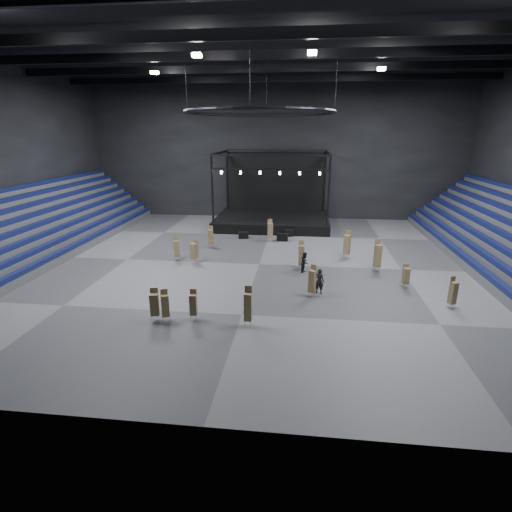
# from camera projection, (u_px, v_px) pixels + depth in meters

# --- Properties ---
(floor) EXTENTS (50.00, 50.00, 0.00)m
(floor) POSITION_uv_depth(u_px,v_px,m) (259.00, 264.00, 36.18)
(floor) COLOR #565659
(floor) RESTS_ON ground
(ceiling) EXTENTS (50.00, 42.00, 0.20)m
(ceiling) POSITION_uv_depth(u_px,v_px,m) (260.00, 43.00, 30.79)
(ceiling) COLOR black
(ceiling) RESTS_ON wall_back
(wall_back) EXTENTS (50.00, 0.20, 18.00)m
(wall_back) POSITION_uv_depth(u_px,v_px,m) (276.00, 151.00, 53.39)
(wall_back) COLOR black
(wall_back) RESTS_ON ground
(wall_front) EXTENTS (50.00, 0.20, 18.00)m
(wall_front) POSITION_uv_depth(u_px,v_px,m) (194.00, 209.00, 13.58)
(wall_front) COLOR black
(wall_front) RESTS_ON ground
(bleachers_left) EXTENTS (7.20, 40.00, 6.40)m
(bleachers_left) POSITION_uv_depth(u_px,v_px,m) (21.00, 238.00, 38.18)
(bleachers_left) COLOR #4E4F51
(bleachers_left) RESTS_ON floor
(stage) EXTENTS (14.00, 10.00, 9.20)m
(stage) POSITION_uv_depth(u_px,v_px,m) (273.00, 213.00, 51.13)
(stage) COLOR black
(stage) RESTS_ON floor
(truss_ring) EXTENTS (12.30, 12.30, 5.15)m
(truss_ring) POSITION_uv_depth(u_px,v_px,m) (260.00, 112.00, 32.29)
(truss_ring) COLOR black
(truss_ring) RESTS_ON ceiling
(roof_girders) EXTENTS (49.00, 30.35, 0.70)m
(roof_girders) POSITION_uv_depth(u_px,v_px,m) (260.00, 55.00, 31.03)
(roof_girders) COLOR black
(roof_girders) RESTS_ON ceiling
(floodlights) EXTENTS (28.60, 16.60, 0.25)m
(floodlights) POSITION_uv_depth(u_px,v_px,m) (253.00, 54.00, 27.42)
(floodlights) COLOR white
(floodlights) RESTS_ON roof_girders
(flight_case_left) EXTENTS (1.19, 0.76, 0.73)m
(flight_case_left) POSITION_uv_depth(u_px,v_px,m) (243.00, 235.00, 44.81)
(flight_case_left) COLOR black
(flight_case_left) RESTS_ON floor
(flight_case_mid) EXTENTS (1.24, 0.66, 0.81)m
(flight_case_mid) POSITION_uv_depth(u_px,v_px,m) (282.00, 237.00, 43.80)
(flight_case_mid) COLOR black
(flight_case_mid) RESTS_ON floor
(flight_case_right) EXTENTS (1.34, 0.99, 0.81)m
(flight_case_right) POSITION_uv_depth(u_px,v_px,m) (288.00, 233.00, 45.68)
(flight_case_right) COLOR black
(flight_case_right) RESTS_ON floor
(chair_stack_0) EXTENTS (0.64, 0.64, 2.27)m
(chair_stack_0) POSITION_uv_depth(u_px,v_px,m) (176.00, 248.00, 36.87)
(chair_stack_0) COLOR silver
(chair_stack_0) RESTS_ON floor
(chair_stack_1) EXTENTS (0.46, 0.46, 2.59)m
(chair_stack_1) POSITION_uv_depth(u_px,v_px,m) (248.00, 306.00, 24.35)
(chair_stack_1) COLOR silver
(chair_stack_1) RESTS_ON floor
(chair_stack_2) EXTENTS (0.69, 0.69, 2.24)m
(chair_stack_2) POSITION_uv_depth(u_px,v_px,m) (194.00, 251.00, 36.07)
(chair_stack_2) COLOR silver
(chair_stack_2) RESTS_ON floor
(chair_stack_3) EXTENTS (0.63, 0.63, 2.87)m
(chair_stack_3) POSITION_uv_depth(u_px,v_px,m) (378.00, 255.00, 33.89)
(chair_stack_3) COLOR silver
(chair_stack_3) RESTS_ON floor
(chair_stack_4) EXTENTS (0.55, 0.55, 2.27)m
(chair_stack_4) POSITION_uv_depth(u_px,v_px,m) (453.00, 292.00, 26.86)
(chair_stack_4) COLOR silver
(chair_stack_4) RESTS_ON floor
(chair_stack_5) EXTENTS (0.60, 0.60, 2.19)m
(chair_stack_5) POSITION_uv_depth(u_px,v_px,m) (154.00, 304.00, 25.05)
(chair_stack_5) COLOR silver
(chair_stack_5) RESTS_ON floor
(chair_stack_6) EXTENTS (0.71, 0.71, 2.74)m
(chair_stack_6) POSITION_uv_depth(u_px,v_px,m) (347.00, 244.00, 37.38)
(chair_stack_6) COLOR silver
(chair_stack_6) RESTS_ON floor
(chair_stack_7) EXTENTS (0.64, 0.64, 2.45)m
(chair_stack_7) POSITION_uv_depth(u_px,v_px,m) (270.00, 230.00, 43.35)
(chair_stack_7) COLOR silver
(chair_stack_7) RESTS_ON floor
(chair_stack_8) EXTENTS (0.52, 0.52, 1.92)m
(chair_stack_8) POSITION_uv_depth(u_px,v_px,m) (406.00, 275.00, 30.37)
(chair_stack_8) COLOR silver
(chair_stack_8) RESTS_ON floor
(chair_stack_9) EXTENTS (0.52, 0.52, 2.55)m
(chair_stack_9) POSITION_uv_depth(u_px,v_px,m) (301.00, 255.00, 34.59)
(chair_stack_9) COLOR silver
(chair_stack_9) RESTS_ON floor
(chair_stack_10) EXTENTS (0.51, 0.51, 2.30)m
(chair_stack_10) POSITION_uv_depth(u_px,v_px,m) (211.00, 236.00, 40.92)
(chair_stack_10) COLOR silver
(chair_stack_10) RESTS_ON floor
(chair_stack_11) EXTENTS (0.58, 0.58, 2.41)m
(chair_stack_11) POSITION_uv_depth(u_px,v_px,m) (312.00, 281.00, 28.77)
(chair_stack_11) COLOR silver
(chair_stack_11) RESTS_ON floor
(chair_stack_12) EXTENTS (0.46, 0.46, 2.04)m
(chair_stack_12) POSITION_uv_depth(u_px,v_px,m) (193.00, 304.00, 25.24)
(chair_stack_12) COLOR silver
(chair_stack_12) RESTS_ON floor
(chair_stack_13) EXTENTS (0.61, 0.61, 2.13)m
(chair_stack_13) POSITION_uv_depth(u_px,v_px,m) (165.00, 305.00, 24.98)
(chair_stack_13) COLOR silver
(chair_stack_13) RESTS_ON floor
(man_center) EXTENTS (0.83, 0.69, 1.95)m
(man_center) POSITION_uv_depth(u_px,v_px,m) (319.00, 281.00, 29.43)
(man_center) COLOR black
(man_center) RESTS_ON floor
(crew_member) EXTENTS (0.90, 1.03, 1.78)m
(crew_member) POSITION_uv_depth(u_px,v_px,m) (305.00, 262.00, 33.87)
(crew_member) COLOR black
(crew_member) RESTS_ON floor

